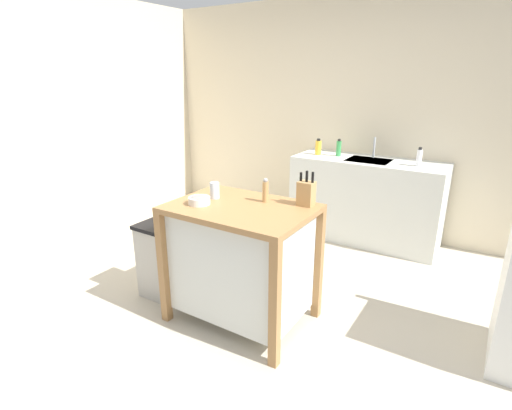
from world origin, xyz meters
name	(u,v)px	position (x,y,z in m)	size (l,w,h in m)	color
ground_plane	(237,316)	(0.00, 0.00, 0.00)	(6.00, 6.00, 0.00)	#BCB29E
wall_back	(353,117)	(0.00, 2.35, 1.30)	(5.00, 0.10, 2.60)	beige
wall_left	(103,117)	(-2.50, 0.88, 1.30)	(0.10, 2.95, 2.60)	beige
kitchen_island	(241,257)	(0.03, 0.02, 0.50)	(0.99, 0.71, 0.90)	#9E7042
knife_block	(306,193)	(0.41, 0.27, 0.99)	(0.11, 0.09, 0.25)	tan
bowl_ceramic_wide	(199,200)	(-0.23, -0.11, 0.93)	(0.15, 0.15, 0.05)	silver
drinking_cup	(215,190)	(-0.23, 0.06, 0.96)	(0.07, 0.07, 0.12)	silver
pepper_grinder	(265,191)	(0.13, 0.19, 0.98)	(0.04, 0.04, 0.18)	tan
trash_bin	(162,261)	(-0.70, -0.07, 0.32)	(0.36, 0.28, 0.63)	#B7B2A8
sink_counter	(366,200)	(0.33, 2.00, 0.46)	(1.58, 0.60, 0.91)	silver
sink_faucet	(374,147)	(0.33, 2.14, 1.02)	(0.02, 0.02, 0.22)	#B7BCC1
bottle_spray_cleaner	(318,147)	(-0.24, 1.97, 0.99)	(0.07, 0.07, 0.18)	yellow
bottle_hand_soap	(339,148)	(-0.02, 2.01, 0.99)	(0.05, 0.05, 0.19)	green
bottle_dish_soap	(419,157)	(0.83, 1.95, 0.99)	(0.05, 0.05, 0.19)	white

